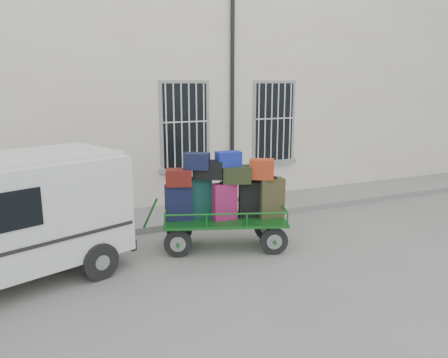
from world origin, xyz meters
TOP-DOWN VIEW (x-y plane):
  - ground at (0.00, 0.00)m, footprint 80.00×80.00m
  - building at (0.00, 5.50)m, footprint 24.00×5.15m
  - sidewalk at (0.00, 2.20)m, footprint 24.00×1.70m
  - luggage_cart at (-0.66, -0.13)m, footprint 2.93×1.90m

SIDE VIEW (x-z plane):
  - ground at x=0.00m, z-range 0.00..0.00m
  - sidewalk at x=0.00m, z-range 0.00..0.15m
  - luggage_cart at x=-0.66m, z-range 0.06..2.08m
  - building at x=0.00m, z-range 0.00..6.00m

